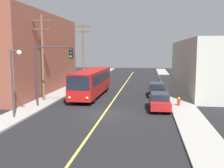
{
  "coord_description": "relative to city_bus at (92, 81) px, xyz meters",
  "views": [
    {
      "loc": [
        3.83,
        -22.51,
        5.63
      ],
      "look_at": [
        0.0,
        5.08,
        2.0
      ],
      "focal_mm": 42.25,
      "sensor_mm": 36.0,
      "label": 1
    }
  ],
  "objects": [
    {
      "name": "building_right_warehouse",
      "position": [
        17.43,
        9.43,
        1.66
      ],
      "size": [
        12.0,
        27.16,
        6.96
      ],
      "color": "#B2B2A8",
      "rests_on": "ground"
    },
    {
      "name": "sidewalk_right",
      "position": [
        10.19,
        1.54,
        -1.74
      ],
      "size": [
        2.5,
        90.0,
        0.15
      ],
      "primitive_type": "cube",
      "color": "gray",
      "rests_on": "ground"
    },
    {
      "name": "parked_car_red",
      "position": [
        7.86,
        -6.27,
        -0.98
      ],
      "size": [
        1.92,
        4.45,
        1.62
      ],
      "color": "maroon",
      "rests_on": "ground"
    },
    {
      "name": "lane_stripe_center",
      "position": [
        2.94,
        6.54,
        -1.81
      ],
      "size": [
        0.16,
        60.0,
        0.01
      ],
      "primitive_type": "cube",
      "color": "#D8CC4C",
      "rests_on": "ground"
    },
    {
      "name": "building_left_brick",
      "position": [
        -10.55,
        2.2,
        3.27
      ],
      "size": [
        10.0,
        20.85,
        10.18
      ],
      "color": "brown",
      "rests_on": "ground"
    },
    {
      "name": "utility_pole_mid",
      "position": [
        -4.08,
        12.26,
        3.79
      ],
      "size": [
        2.4,
        0.28,
        9.92
      ],
      "color": "brown",
      "rests_on": "sidewalk_left"
    },
    {
      "name": "sidewalk_left",
      "position": [
        -4.31,
        1.54,
        -1.74
      ],
      "size": [
        2.5,
        90.0,
        0.15
      ],
      "primitive_type": "cube",
      "color": "gray",
      "rests_on": "ground"
    },
    {
      "name": "ground_plane",
      "position": [
        2.94,
        -8.46,
        -1.82
      ],
      "size": [
        120.0,
        120.0,
        0.0
      ],
      "primitive_type": "plane",
      "color": "black"
    },
    {
      "name": "traffic_signal_left_corner",
      "position": [
        -2.47,
        -6.72,
        2.49
      ],
      "size": [
        3.75,
        0.48,
        6.0
      ],
      "color": "#2D2D33",
      "rests_on": "sidewalk_left"
    },
    {
      "name": "utility_pole_near",
      "position": [
        -4.55,
        -3.82,
        3.4
      ],
      "size": [
        2.4,
        0.28,
        9.16
      ],
      "color": "brown",
      "rests_on": "sidewalk_left"
    },
    {
      "name": "street_lamp_left",
      "position": [
        -3.88,
        -11.19,
        1.92
      ],
      "size": [
        0.98,
        0.4,
        5.5
      ],
      "color": "#38383D",
      "rests_on": "sidewalk_left"
    },
    {
      "name": "city_bus",
      "position": [
        0.0,
        0.0,
        0.0
      ],
      "size": [
        2.71,
        12.19,
        3.2
      ],
      "color": "maroon",
      "rests_on": "ground"
    },
    {
      "name": "parked_car_black",
      "position": [
        7.84,
        1.23,
        -0.98
      ],
      "size": [
        1.83,
        4.41,
        1.62
      ],
      "color": "black",
      "rests_on": "ground"
    },
    {
      "name": "fire_hydrant",
      "position": [
        9.79,
        -4.77,
        -1.23
      ],
      "size": [
        0.44,
        0.26,
        0.84
      ],
      "color": "red",
      "rests_on": "sidewalk_right"
    }
  ]
}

